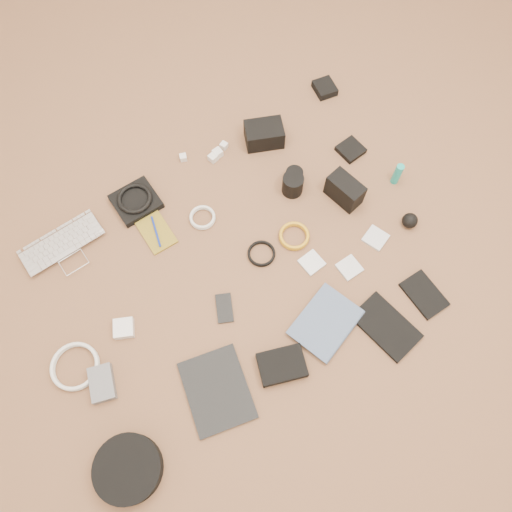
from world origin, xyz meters
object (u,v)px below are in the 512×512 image
paperback (346,338)px  phone (224,308)px  tablet (217,390)px  dslr_camera (264,134)px  laptop (68,252)px  headphone_case (128,469)px

paperback → phone: bearing=24.0°
tablet → dslr_camera: bearing=60.5°
tablet → phone: bearing=66.2°
laptop → paperback: 1.03m
phone → headphone_case: headphone_case is taller
dslr_camera → tablet: size_ratio=0.59×
laptop → tablet: (0.21, -0.70, -0.01)m
headphone_case → phone: bearing=29.8°
headphone_case → paperback: size_ratio=0.90×
dslr_camera → phone: (-0.49, -0.52, -0.04)m
tablet → phone: size_ratio=2.42×
paperback → dslr_camera: bearing=-32.9°
tablet → paperback: 0.46m
laptop → phone: bearing=-56.1°
tablet → headphone_case: bearing=-158.2°
dslr_camera → headphone_case: (-0.99, -0.81, -0.01)m
paperback → tablet: bearing=60.2°
phone → tablet: bearing=-101.3°
headphone_case → paperback: 0.79m
laptop → dslr_camera: (0.86, 0.04, 0.03)m
tablet → paperback: (0.45, -0.08, 0.01)m
phone → paperback: paperback is taller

